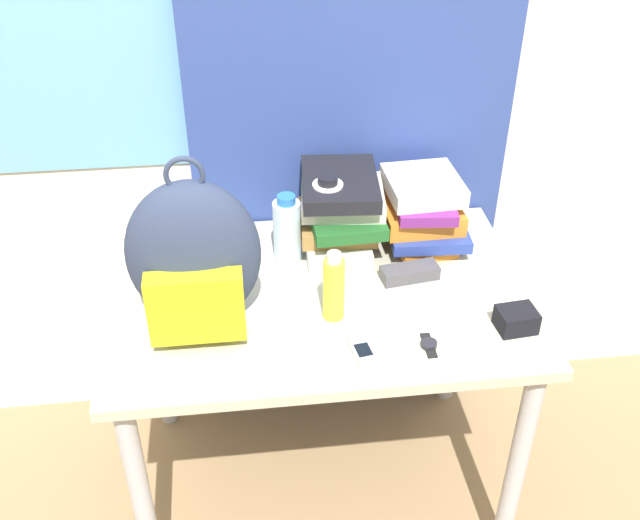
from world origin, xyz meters
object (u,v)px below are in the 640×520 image
Objects in this scene: cell_phone at (363,352)px; sunglasses_case at (410,273)px; book_stack_center at (422,210)px; sports_bottle at (328,219)px; water_bottle at (287,229)px; camera_pouch at (516,320)px; backpack at (194,259)px; book_stack_left at (339,212)px; sunscreen_bottle at (334,288)px; wristwatch at (429,344)px.

sunglasses_case is at bearing 58.83° from cell_phone.
book_stack_center reaches higher than sunglasses_case.
sunglasses_case is at bearing -34.23° from sports_bottle.
book_stack_center is 0.38m from water_bottle.
water_bottle reaches higher than camera_pouch.
cell_phone is at bearing -23.81° from backpack.
book_stack_left is 2.99× the size of camera_pouch.
backpack is 1.83× the size of sports_bottle.
backpack is at bearing 177.38° from sunscreen_bottle.
backpack is 1.53× the size of book_stack_left.
sunglasses_case is at bearing -110.78° from book_stack_center.
cell_phone is (0.03, -0.41, -0.11)m from sports_bottle.
sunscreen_bottle is (-0.29, -0.31, -0.01)m from book_stack_center.
sports_bottle is at bearing 94.20° from cell_phone.
cell_phone is at bearing -90.86° from book_stack_left.
camera_pouch is at bearing -12.90° from sunscreen_bottle.
cell_phone is (0.05, -0.15, -0.08)m from sunscreen_bottle.
sunscreen_bottle is at bearing -132.79° from book_stack_center.
sports_bottle reaches higher than water_bottle.
book_stack_left is 1.56× the size of sunscreen_bottle.
water_bottle is 0.80× the size of sports_bottle.
book_stack_left reaches higher than water_bottle.
water_bottle is 2.28× the size of wristwatch.
book_stack_left is 2.75× the size of cell_phone.
cell_phone is at bearing -71.73° from sunscreen_bottle.
water_bottle is at bearing 145.00° from camera_pouch.
camera_pouch reaches higher than sunglasses_case.
water_bottle reaches higher than sunglasses_case.
sports_bottle is (-0.27, -0.04, 0.02)m from book_stack_center.
sports_bottle is 1.55× the size of sunglasses_case.
book_stack_left is at bearing 37.86° from backpack.
book_stack_center is 1.46× the size of sunscreen_bottle.
cell_phone is (0.14, -0.41, -0.08)m from water_bottle.
water_bottle is at bearing 156.55° from sunglasses_case.
book_stack_left is 3.43× the size of wristwatch.
water_bottle is 0.44m from cell_phone.
backpack is 2.83× the size of sunglasses_case.
sunscreen_bottle is at bearing -94.02° from sports_bottle.
cell_phone reaches higher than wristwatch.
book_stack_left is 0.47m from cell_phone.
book_stack_left is 0.23m from book_stack_center.
sunglasses_case is 0.27m from wristwatch.
sunscreen_bottle is (0.09, -0.26, -0.00)m from water_bottle.
book_stack_center is at bearing 62.66° from cell_phone.
book_stack_left is at bearing 132.31° from sunglasses_case.
book_stack_center is 1.41× the size of water_bottle.
water_bottle is 0.11m from sports_bottle.
book_stack_center is (0.23, 0.00, -0.01)m from book_stack_left.
book_stack_center is 0.42m from sunscreen_bottle.
water_bottle is at bearing -173.17° from book_stack_center.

